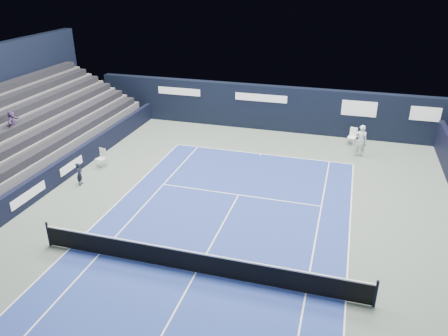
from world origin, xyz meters
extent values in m
plane|color=#505F55|center=(0.00, 2.00, 0.00)|extent=(48.00, 48.00, 0.00)
cube|color=navy|center=(0.00, 0.00, 0.00)|extent=(10.97, 23.77, 0.01)
cube|color=silver|center=(5.28, 15.23, 0.49)|extent=(0.58, 0.56, 0.04)
cube|color=silver|center=(5.34, 15.43, 0.78)|extent=(0.45, 0.17, 0.55)
cylinder|color=silver|center=(5.53, 15.35, 0.24)|extent=(0.03, 0.03, 0.49)
cylinder|color=silver|center=(5.15, 15.47, 0.24)|extent=(0.03, 0.03, 0.49)
cylinder|color=silver|center=(5.41, 14.99, 0.24)|extent=(0.03, 0.03, 0.49)
cylinder|color=silver|center=(5.03, 15.11, 0.24)|extent=(0.03, 0.03, 0.49)
cube|color=white|center=(5.35, 15.45, 0.86)|extent=(0.39, 0.20, 0.35)
cube|color=white|center=(5.26, 15.00, 0.50)|extent=(0.60, 0.58, 0.05)
cube|color=white|center=(5.33, 15.21, 0.79)|extent=(0.46, 0.19, 0.56)
cylinder|color=white|center=(5.51, 15.12, 0.25)|extent=(0.03, 0.03, 0.50)
cylinder|color=white|center=(5.13, 15.25, 0.25)|extent=(0.03, 0.03, 0.50)
cylinder|color=white|center=(5.39, 14.76, 0.25)|extent=(0.03, 0.03, 0.50)
cylinder|color=white|center=(5.00, 14.89, 0.25)|extent=(0.03, 0.03, 0.50)
cube|color=silver|center=(-8.42, 7.47, 0.50)|extent=(0.58, 0.56, 0.05)
cube|color=silver|center=(-8.37, 7.68, 0.80)|extent=(0.47, 0.15, 0.57)
cylinder|color=silver|center=(-8.17, 7.61, 0.25)|extent=(0.03, 0.03, 0.50)
cylinder|color=silver|center=(-8.57, 7.71, 0.25)|extent=(0.03, 0.03, 0.50)
cylinder|color=silver|center=(-8.27, 7.23, 0.25)|extent=(0.03, 0.03, 0.50)
cylinder|color=silver|center=(-8.67, 7.33, 0.25)|extent=(0.03, 0.03, 0.50)
imported|color=black|center=(-8.32, 5.21, 0.61)|extent=(0.40, 0.51, 1.22)
cube|color=white|center=(0.00, 11.88, 0.01)|extent=(10.97, 0.06, 0.00)
cube|color=white|center=(5.49, 0.00, 0.01)|extent=(0.06, 23.77, 0.00)
cube|color=white|center=(-5.49, 0.00, 0.01)|extent=(0.06, 23.77, 0.00)
cube|color=white|center=(4.12, 0.00, 0.01)|extent=(0.06, 23.77, 0.00)
cube|color=white|center=(-4.12, 0.00, 0.01)|extent=(0.06, 23.77, 0.00)
cube|color=white|center=(0.00, 6.40, 0.01)|extent=(8.23, 0.06, 0.00)
cube|color=white|center=(0.00, 0.00, 0.01)|extent=(0.06, 12.80, 0.00)
cube|color=white|center=(0.00, 11.73, 0.01)|extent=(0.06, 0.30, 0.00)
cylinder|color=black|center=(6.40, 0.00, 0.55)|extent=(0.10, 0.10, 1.10)
cylinder|color=black|center=(-6.40, 0.00, 0.55)|extent=(0.10, 0.10, 1.10)
cube|color=black|center=(0.00, 0.00, 0.46)|extent=(12.80, 0.03, 0.86)
cube|color=white|center=(0.00, 0.00, 0.91)|extent=(12.80, 0.05, 0.06)
cube|color=black|center=(0.00, 16.50, 1.55)|extent=(26.00, 0.60, 3.10)
cube|color=silver|center=(-7.00, 16.18, 2.30)|extent=(3.20, 0.02, 0.50)
cube|color=silver|center=(-1.00, 16.18, 2.30)|extent=(3.60, 0.02, 0.50)
cube|color=silver|center=(5.50, 16.18, 2.10)|extent=(2.20, 0.02, 1.00)
cube|color=silver|center=(9.50, 16.18, 2.10)|extent=(1.80, 0.02, 0.90)
cube|color=black|center=(-9.50, 6.00, 0.60)|extent=(0.30, 22.00, 1.20)
cube|color=silver|center=(-9.33, 2.50, 0.60)|extent=(0.02, 2.40, 0.45)
cube|color=silver|center=(-9.33, 6.00, 0.60)|extent=(0.02, 2.00, 0.45)
cube|color=#4A4B4D|center=(-10.10, 7.00, 0.82)|extent=(0.90, 16.00, 1.65)
cube|color=#535355|center=(-11.00, 7.00, 1.05)|extent=(0.90, 16.00, 2.10)
cube|color=#545457|center=(-11.90, 7.00, 1.27)|extent=(0.90, 16.00, 2.55)
cube|color=#4E4E50|center=(-12.80, 7.00, 1.50)|extent=(0.90, 16.00, 3.00)
cube|color=#535356|center=(-13.70, 7.00, 1.73)|extent=(0.90, 16.00, 3.45)
cube|color=#474749|center=(-14.60, 7.00, 1.95)|extent=(0.90, 16.00, 3.90)
cube|color=black|center=(-10.10, 7.00, 1.85)|extent=(0.63, 15.20, 0.40)
cube|color=black|center=(-11.00, 7.00, 2.30)|extent=(0.63, 15.20, 0.40)
cube|color=black|center=(-11.90, 7.00, 2.75)|extent=(0.63, 15.20, 0.40)
cube|color=black|center=(-12.80, 7.00, 3.20)|extent=(0.63, 15.20, 0.40)
cube|color=black|center=(-13.70, 7.00, 3.65)|extent=(0.63, 15.20, 0.40)
imported|color=#4E3663|center=(-11.90, 5.21, 3.15)|extent=(0.65, 1.17, 1.20)
imported|color=silver|center=(5.76, 13.37, 0.98)|extent=(0.73, 0.49, 1.95)
cylinder|color=black|center=(5.61, 13.07, 1.05)|extent=(0.03, 0.29, 0.13)
torus|color=black|center=(5.61, 12.82, 1.15)|extent=(0.30, 0.13, 0.29)
camera|label=1|loc=(4.73, -12.42, 10.53)|focal=35.00mm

